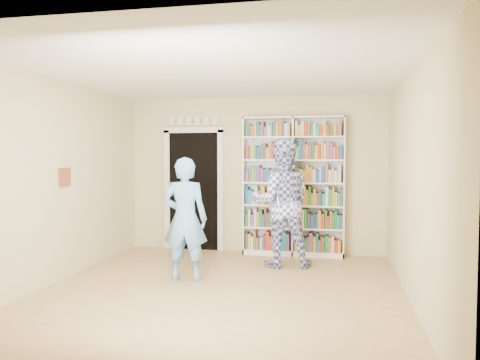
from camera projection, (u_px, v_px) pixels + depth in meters
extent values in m
plane|color=#AA7D52|center=(220.00, 292.00, 5.81)|extent=(5.00, 5.00, 0.00)
plane|color=white|center=(220.00, 73.00, 5.67)|extent=(5.00, 5.00, 0.00)
plane|color=beige|center=(254.00, 175.00, 8.19)|extent=(4.50, 0.00, 4.50)
plane|color=beige|center=(55.00, 181.00, 6.19)|extent=(0.00, 5.00, 5.00)
plane|color=beige|center=(413.00, 186.00, 5.29)|extent=(0.00, 5.00, 5.00)
cube|color=white|center=(293.00, 186.00, 7.90)|extent=(1.70, 0.32, 2.34)
cube|color=white|center=(293.00, 186.00, 7.90)|extent=(0.03, 0.32, 2.34)
cube|color=black|center=(194.00, 191.00, 8.41)|extent=(0.90, 0.03, 2.10)
cube|color=white|center=(167.00, 191.00, 8.49)|extent=(0.10, 0.06, 2.20)
cube|color=white|center=(221.00, 192.00, 8.29)|extent=(0.10, 0.06, 2.20)
cube|color=white|center=(193.00, 130.00, 8.33)|extent=(1.10, 0.06, 0.10)
cube|color=white|center=(193.00, 124.00, 8.32)|extent=(1.10, 0.08, 0.02)
cube|color=brown|center=(65.00, 177.00, 6.38)|extent=(0.03, 0.25, 0.25)
imported|color=#65A5E0|center=(185.00, 219.00, 6.31)|extent=(0.64, 0.45, 1.67)
imported|color=#314198|center=(282.00, 203.00, 7.13)|extent=(1.06, 0.89, 1.95)
cube|color=white|center=(284.00, 202.00, 6.90)|extent=(0.21, 0.06, 0.30)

